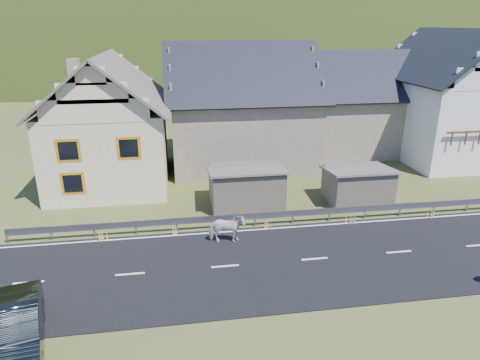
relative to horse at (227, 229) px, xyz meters
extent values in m
plane|color=#424A1E|center=(3.67, -2.12, -0.76)|extent=(160.00, 160.00, 0.00)
cube|color=black|center=(3.67, -2.12, -0.74)|extent=(60.00, 7.00, 0.04)
cube|color=silver|center=(3.67, -2.12, -0.72)|extent=(60.00, 6.60, 0.01)
cube|color=#93969B|center=(3.67, 1.56, -0.18)|extent=(28.00, 0.08, 0.34)
cube|color=#93969B|center=(-10.33, 1.58, -0.41)|extent=(0.10, 0.06, 0.70)
cube|color=#93969B|center=(-8.33, 1.58, -0.41)|extent=(0.10, 0.06, 0.70)
cube|color=#93969B|center=(-6.33, 1.58, -0.41)|extent=(0.10, 0.06, 0.70)
cube|color=#93969B|center=(-4.33, 1.58, -0.41)|extent=(0.10, 0.06, 0.70)
cube|color=#93969B|center=(-2.33, 1.58, -0.41)|extent=(0.10, 0.06, 0.70)
cube|color=#93969B|center=(-0.33, 1.58, -0.41)|extent=(0.10, 0.06, 0.70)
cube|color=#93969B|center=(1.67, 1.58, -0.41)|extent=(0.10, 0.06, 0.70)
cube|color=#93969B|center=(3.67, 1.58, -0.41)|extent=(0.10, 0.06, 0.70)
cube|color=#93969B|center=(5.67, 1.58, -0.41)|extent=(0.10, 0.06, 0.70)
cube|color=#93969B|center=(7.67, 1.58, -0.41)|extent=(0.10, 0.06, 0.70)
cube|color=#93969B|center=(9.67, 1.58, -0.41)|extent=(0.10, 0.06, 0.70)
cube|color=#93969B|center=(11.67, 1.58, -0.41)|extent=(0.10, 0.06, 0.70)
cube|color=#93969B|center=(13.67, 1.58, -0.41)|extent=(0.10, 0.06, 0.70)
cube|color=#6B5D50|center=(1.67, 4.38, 0.34)|extent=(4.30, 3.30, 2.40)
cube|color=#6B5D50|center=(8.17, 3.88, 0.24)|extent=(3.80, 2.90, 2.20)
cube|color=#FFE6B7|center=(-6.33, 9.88, 1.74)|extent=(7.00, 9.00, 5.00)
cube|color=orange|center=(-7.93, 5.38, 2.64)|extent=(1.30, 0.12, 1.30)
cube|color=orange|center=(-4.73, 5.38, 2.64)|extent=(1.30, 0.12, 1.30)
cube|color=orange|center=(-7.93, 5.38, 0.74)|extent=(1.30, 0.12, 1.30)
cube|color=gray|center=(-8.33, 11.38, 5.80)|extent=(0.70, 0.70, 2.40)
cube|color=gray|center=(2.67, 12.88, 1.74)|extent=(10.00, 9.00, 5.00)
cube|color=gray|center=(12.67, 14.88, 1.54)|extent=(9.00, 8.00, 4.60)
cube|color=white|center=(18.67, 11.88, 2.24)|extent=(8.00, 10.00, 6.00)
ellipsoid|color=#293811|center=(8.67, 177.88, -20.76)|extent=(440.00, 280.00, 260.00)
imported|color=beige|center=(0.00, 0.00, 0.00)|extent=(0.95, 1.78, 1.44)
imported|color=black|center=(-7.51, -6.12, 0.02)|extent=(2.79, 4.99, 1.56)
camera|label=1|loc=(-2.16, -18.00, 9.11)|focal=32.00mm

